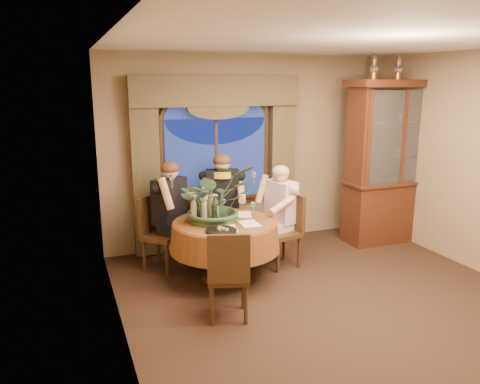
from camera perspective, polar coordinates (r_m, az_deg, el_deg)
name	(u,v)px	position (r m, az deg, el deg)	size (l,w,h in m)	color
floor	(341,309)	(5.34, 12.16, -13.78)	(5.00, 5.00, 0.00)	black
wall_back	(253,150)	(7.05, 1.55, 5.09)	(4.50, 4.50, 0.00)	#826A4D
ceiling	(355,39)	(4.78, 13.86, 17.70)	(5.00, 5.00, 0.00)	white
window	(216,160)	(6.79, -2.91, 3.91)	(1.62, 0.10, 1.32)	navy
arched_transom	(216,105)	(6.71, -2.99, 10.50)	(1.60, 0.06, 0.44)	navy
drapery_left	(146,174)	(6.52, -11.40, 2.20)	(0.38, 0.14, 2.32)	#443B25
drapery_right	(282,164)	(7.15, 5.10, 3.37)	(0.38, 0.14, 2.32)	#443B25
swag_valance	(217,91)	(6.62, -2.79, 12.20)	(2.45, 0.16, 0.42)	#443B25
dining_table	(225,250)	(5.81, -1.85, -7.14)	(1.35, 1.35, 0.75)	maroon
china_cabinet	(391,162)	(7.44, 17.98, 3.46)	(1.50, 0.59, 2.43)	#391A0F
oil_lamp_left	(374,67)	(7.09, 16.04, 14.41)	(0.11, 0.11, 0.34)	#A5722D
oil_lamp_center	(399,68)	(7.35, 18.77, 14.17)	(0.11, 0.11, 0.34)	#A5722D
oil_lamp_right	(422,68)	(7.63, 21.30, 13.92)	(0.11, 0.11, 0.34)	#A5722D
chair_right	(281,231)	(6.21, 5.08, -4.81)	(0.42, 0.42, 0.96)	black
chair_back_right	(222,220)	(6.71, -2.19, -3.39)	(0.42, 0.42, 0.96)	black
chair_back	(162,234)	(6.17, -9.53, -5.05)	(0.42, 0.42, 0.96)	black
chair_front_left	(228,274)	(4.87, -1.47, -9.94)	(0.42, 0.42, 0.96)	black
person_pink	(281,214)	(6.29, 5.01, -2.73)	(0.48, 0.44, 1.35)	#D0A7B1
person_back	(170,215)	(6.18, -8.53, -2.75)	(0.51, 0.47, 1.42)	black
person_scarf	(222,205)	(6.56, -2.15, -1.54)	(0.52, 0.48, 1.45)	black
stoneware_vase	(213,207)	(5.76, -3.32, -1.83)	(0.16, 0.16, 0.31)	#8E715C
centerpiece_plant	(215,171)	(5.60, -3.02, 2.53)	(0.95, 1.05, 0.82)	#325031
olive_bowl	(232,219)	(5.68, -0.96, -3.36)	(0.16, 0.16, 0.05)	#465026
cheese_platter	(221,231)	(5.30, -2.31, -4.74)	(0.36, 0.36, 0.02)	black
wine_bottle_0	(199,207)	(5.74, -5.06, -1.79)	(0.07, 0.07, 0.33)	black
wine_bottle_1	(214,211)	(5.55, -3.14, -2.29)	(0.07, 0.07, 0.33)	black
wine_bottle_2	(204,210)	(5.59, -4.38, -2.20)	(0.07, 0.07, 0.33)	tan
wine_bottle_3	(194,210)	(5.61, -5.66, -2.15)	(0.07, 0.07, 0.33)	tan
tasting_paper_0	(249,224)	(5.59, 1.15, -3.87)	(0.21, 0.30, 0.00)	white
tasting_paper_1	(243,215)	(5.96, 0.36, -2.76)	(0.21, 0.30, 0.00)	white
tasting_paper_2	(227,228)	(5.41, -1.55, -4.47)	(0.21, 0.30, 0.00)	white
wine_glass_person_pink	(253,208)	(5.93, 1.59, -1.99)	(0.07, 0.07, 0.18)	silver
wine_glass_person_back	(195,209)	(5.91, -5.56, -2.11)	(0.07, 0.07, 0.18)	silver
wine_glass_person_scarf	(223,205)	(6.10, -2.04, -1.57)	(0.07, 0.07, 0.18)	silver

